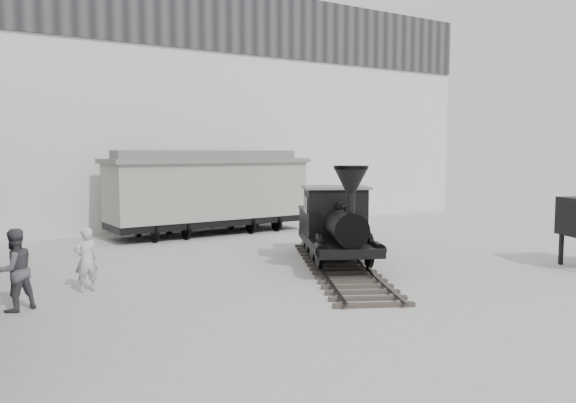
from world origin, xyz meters
TOP-DOWN VIEW (x-y plane):
  - ground at (0.00, 0.00)m, footprint 90.00×90.00m
  - north_wall at (0.00, 14.98)m, footprint 34.00×2.51m
  - locomotive at (1.47, 3.77)m, footprint 5.45×8.47m
  - boxcar at (0.83, 11.93)m, footprint 8.73×3.06m
  - visitor_a at (-5.77, 4.38)m, footprint 0.63×0.46m
  - visitor_b at (-7.47, 3.43)m, footprint 1.08×0.97m

SIDE VIEW (x-z plane):
  - ground at x=0.00m, z-range 0.00..0.00m
  - visitor_a at x=-5.77m, z-range 0.00..1.61m
  - visitor_b at x=-7.47m, z-range 0.00..1.81m
  - locomotive at x=1.47m, z-range -0.39..2.62m
  - boxcar at x=0.83m, z-range 0.09..3.62m
  - north_wall at x=0.00m, z-range 0.05..11.05m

